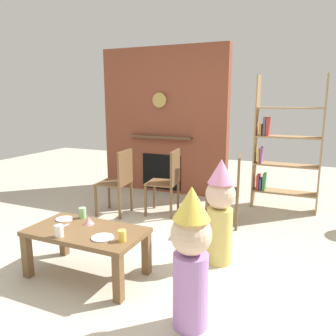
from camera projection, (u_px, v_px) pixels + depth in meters
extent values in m
plane|color=#BCB29E|center=(137.00, 268.00, 3.18)|extent=(12.00, 12.00, 0.00)
cube|color=brown|center=(164.00, 121.00, 5.62)|extent=(2.20, 0.18, 2.40)
cube|color=black|center=(161.00, 172.00, 5.71)|extent=(0.70, 0.02, 0.60)
cube|color=brown|center=(160.00, 137.00, 5.55)|extent=(1.10, 0.10, 0.04)
cylinder|color=tan|center=(160.00, 100.00, 5.45)|extent=(0.24, 0.04, 0.24)
cube|color=#9E7A51|center=(256.00, 142.00, 4.88)|extent=(0.02, 0.28, 1.90)
cube|color=#9E7A51|center=(322.00, 146.00, 4.53)|extent=(0.02, 0.28, 1.90)
cube|color=#9E7A51|center=(284.00, 192.00, 4.85)|extent=(0.86, 0.28, 0.02)
cube|color=#9E7A51|center=(286.00, 165.00, 4.76)|extent=(0.86, 0.28, 0.02)
cube|color=#9E7A51|center=(288.00, 137.00, 4.68)|extent=(0.86, 0.28, 0.02)
cube|color=#9E7A51|center=(290.00, 108.00, 4.60)|extent=(0.86, 0.28, 0.02)
cube|color=#B23333|center=(258.00, 182.00, 4.97)|extent=(0.04, 0.20, 0.22)
cube|color=#3359A5|center=(261.00, 183.00, 4.96)|extent=(0.02, 0.20, 0.17)
cube|color=#3F8C4C|center=(264.00, 181.00, 4.93)|extent=(0.04, 0.20, 0.24)
cube|color=gold|center=(259.00, 156.00, 4.89)|extent=(0.02, 0.20, 0.20)
cube|color=#8C4C99|center=(262.00, 155.00, 4.88)|extent=(0.03, 0.20, 0.24)
cube|color=#D87F3F|center=(261.00, 130.00, 4.81)|extent=(0.03, 0.20, 0.16)
cube|color=#4C4C51|center=(265.00, 126.00, 4.78)|extent=(0.04, 0.20, 0.26)
cube|color=#B23333|center=(268.00, 126.00, 4.76)|extent=(0.04, 0.20, 0.26)
cube|color=brown|center=(86.00, 232.00, 2.98)|extent=(1.04, 0.57, 0.04)
cube|color=brown|center=(27.00, 256.00, 3.00)|extent=(0.07, 0.07, 0.40)
cube|color=brown|center=(118.00, 279.00, 2.62)|extent=(0.07, 0.07, 0.40)
cube|color=brown|center=(64.00, 236.00, 3.43)|extent=(0.07, 0.07, 0.40)
cube|color=brown|center=(147.00, 253.00, 3.05)|extent=(0.07, 0.07, 0.40)
cylinder|color=#8CD18C|center=(83.00, 213.00, 3.25)|extent=(0.07, 0.07, 0.10)
cylinder|color=#F2CC4C|center=(122.00, 236.00, 2.73)|extent=(0.07, 0.07, 0.09)
cylinder|color=silver|center=(59.00, 231.00, 2.81)|extent=(0.07, 0.07, 0.10)
cylinder|color=white|center=(64.00, 219.00, 3.22)|extent=(0.16, 0.16, 0.01)
cylinder|color=white|center=(103.00, 238.00, 2.79)|extent=(0.19, 0.19, 0.01)
cone|color=pink|center=(89.00, 221.00, 3.10)|extent=(0.10, 0.10, 0.07)
cube|color=silver|center=(62.00, 227.00, 3.04)|extent=(0.04, 0.15, 0.01)
cylinder|color=#B27FCC|center=(190.00, 290.00, 2.33)|extent=(0.24, 0.24, 0.55)
sphere|color=beige|center=(191.00, 234.00, 2.24)|extent=(0.28, 0.28, 0.28)
cone|color=#F2D14C|center=(192.00, 203.00, 2.20)|extent=(0.25, 0.25, 0.23)
cylinder|color=#E0CC66|center=(219.00, 236.00, 3.25)|extent=(0.25, 0.25, 0.55)
sphere|color=beige|center=(221.00, 194.00, 3.17)|extent=(0.28, 0.28, 0.28)
cone|color=pink|center=(221.00, 171.00, 3.12)|extent=(0.26, 0.26, 0.23)
cube|color=brown|center=(113.00, 183.00, 4.61)|extent=(0.43, 0.43, 0.02)
cube|color=brown|center=(125.00, 167.00, 4.50)|extent=(0.06, 0.40, 0.45)
cylinder|color=brown|center=(109.00, 194.00, 4.88)|extent=(0.04, 0.04, 0.43)
cylinder|color=brown|center=(96.00, 201.00, 4.55)|extent=(0.04, 0.04, 0.43)
cylinder|color=brown|center=(131.00, 196.00, 4.76)|extent=(0.04, 0.04, 0.43)
cylinder|color=brown|center=(120.00, 204.00, 4.43)|extent=(0.04, 0.04, 0.43)
cube|color=brown|center=(162.00, 183.00, 4.61)|extent=(0.45, 0.45, 0.02)
cube|color=brown|center=(175.00, 167.00, 4.51)|extent=(0.08, 0.40, 0.45)
cylinder|color=brown|center=(154.00, 194.00, 4.88)|extent=(0.04, 0.04, 0.43)
cylinder|color=brown|center=(146.00, 201.00, 4.54)|extent=(0.04, 0.04, 0.43)
cylinder|color=brown|center=(178.00, 196.00, 4.77)|extent=(0.04, 0.04, 0.43)
cylinder|color=brown|center=(171.00, 203.00, 4.44)|extent=(0.04, 0.04, 0.43)
cube|color=brown|center=(223.00, 191.00, 4.21)|extent=(0.47, 0.47, 0.02)
cube|color=brown|center=(239.00, 173.00, 4.12)|extent=(0.11, 0.40, 0.45)
cylinder|color=brown|center=(209.00, 203.00, 4.46)|extent=(0.04, 0.04, 0.43)
cylinder|color=brown|center=(207.00, 212.00, 4.12)|extent=(0.04, 0.04, 0.43)
cylinder|color=brown|center=(237.00, 205.00, 4.39)|extent=(0.04, 0.04, 0.43)
cylinder|color=brown|center=(236.00, 214.00, 4.04)|extent=(0.04, 0.04, 0.43)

